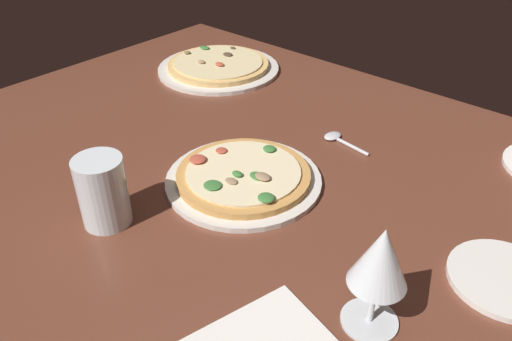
# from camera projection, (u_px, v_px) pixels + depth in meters

# --- Properties ---
(dining_table) EXTENTS (1.50, 1.10, 0.04)m
(dining_table) POSITION_uv_depth(u_px,v_px,m) (268.00, 196.00, 0.90)
(dining_table) COLOR brown
(dining_table) RESTS_ON ground
(pizza_main) EXTENTS (0.28, 0.28, 0.03)m
(pizza_main) POSITION_uv_depth(u_px,v_px,m) (243.00, 177.00, 0.89)
(pizza_main) COLOR silver
(pizza_main) RESTS_ON dining_table
(pizza_side) EXTENTS (0.31, 0.31, 0.03)m
(pizza_side) POSITION_uv_depth(u_px,v_px,m) (218.00, 66.00, 1.31)
(pizza_side) COLOR silver
(pizza_side) RESTS_ON dining_table
(wine_glass_far) EXTENTS (0.07, 0.07, 0.15)m
(wine_glass_far) POSITION_uv_depth(u_px,v_px,m) (380.00, 261.00, 0.58)
(wine_glass_far) COLOR silver
(wine_glass_far) RESTS_ON dining_table
(water_glass) EXTENTS (0.08, 0.08, 0.12)m
(water_glass) POSITION_uv_depth(u_px,v_px,m) (103.00, 195.00, 0.78)
(water_glass) COLOR silver
(water_glass) RESTS_ON dining_table
(side_plate) EXTENTS (0.15, 0.15, 0.01)m
(side_plate) POSITION_uv_depth(u_px,v_px,m) (505.00, 279.00, 0.70)
(side_plate) COLOR silver
(side_plate) RESTS_ON dining_table
(spoon) EXTENTS (0.11, 0.04, 0.01)m
(spoon) POSITION_uv_depth(u_px,v_px,m) (338.00, 139.00, 1.01)
(spoon) COLOR silver
(spoon) RESTS_ON dining_table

